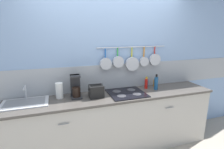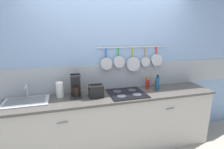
% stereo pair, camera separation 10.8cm
% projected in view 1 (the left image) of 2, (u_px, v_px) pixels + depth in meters
% --- Properties ---
extents(ground_plane, '(12.00, 12.00, 0.00)m').
position_uv_depth(ground_plane, '(115.00, 148.00, 2.86)').
color(ground_plane, '#9E9384').
extents(wall_back, '(7.20, 0.14, 2.60)m').
position_uv_depth(wall_back, '(109.00, 68.00, 2.85)').
color(wall_back, '#84A3CC').
rests_on(wall_back, ground_plane).
extents(cabinet_base, '(3.13, 0.55, 0.90)m').
position_uv_depth(cabinet_base, '(115.00, 124.00, 2.75)').
color(cabinet_base, '#B7B2A8').
rests_on(cabinet_base, ground_plane).
extents(countertop, '(3.17, 0.57, 0.03)m').
position_uv_depth(countertop, '(115.00, 96.00, 2.64)').
color(countertop, '#4C4742').
rests_on(countertop, cabinet_base).
extents(sink_basin, '(0.59, 0.39, 0.21)m').
position_uv_depth(sink_basin, '(25.00, 102.00, 2.33)').
color(sink_basin, '#B7BABF').
rests_on(sink_basin, countertop).
extents(paper_towel_roll, '(0.10, 0.10, 0.22)m').
position_uv_depth(paper_towel_roll, '(59.00, 91.00, 2.49)').
color(paper_towel_roll, white).
rests_on(paper_towel_roll, countertop).
extents(coffee_maker, '(0.15, 0.20, 0.33)m').
position_uv_depth(coffee_maker, '(76.00, 88.00, 2.53)').
color(coffee_maker, '#262628').
rests_on(coffee_maker, countertop).
extents(toaster, '(0.22, 0.17, 0.18)m').
position_uv_depth(toaster, '(96.00, 91.00, 2.53)').
color(toaster, black).
rests_on(toaster, countertop).
extents(cooktop, '(0.55, 0.52, 0.01)m').
position_uv_depth(cooktop, '(127.00, 93.00, 2.70)').
color(cooktop, black).
rests_on(cooktop, countertop).
extents(bottle_cooking_wine, '(0.05, 0.05, 0.20)m').
position_uv_depth(bottle_cooking_wine, '(146.00, 83.00, 2.91)').
color(bottle_cooking_wine, red).
rests_on(bottle_cooking_wine, countertop).
extents(bottle_olive_oil, '(0.05, 0.05, 0.16)m').
position_uv_depth(bottle_olive_oil, '(147.00, 83.00, 3.02)').
color(bottle_olive_oil, navy).
rests_on(bottle_olive_oil, countertop).
extents(bottle_vinegar, '(0.06, 0.06, 0.26)m').
position_uv_depth(bottle_vinegar, '(156.00, 83.00, 2.86)').
color(bottle_vinegar, navy).
rests_on(bottle_vinegar, countertop).
extents(bottle_dish_soap, '(0.06, 0.06, 0.14)m').
position_uv_depth(bottle_dish_soap, '(155.00, 83.00, 3.03)').
color(bottle_dish_soap, '#8C5919').
rests_on(bottle_dish_soap, countertop).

